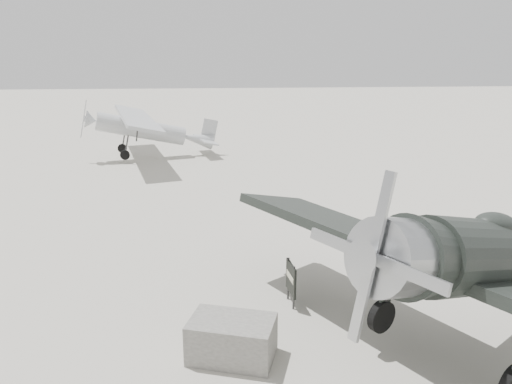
# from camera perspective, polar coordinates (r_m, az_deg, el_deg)

# --- Properties ---
(ground) EXTENTS (160.00, 160.00, 0.00)m
(ground) POSITION_cam_1_polar(r_m,az_deg,el_deg) (14.67, -3.65, -9.25)
(ground) COLOR #AAA496
(ground) RESTS_ON ground
(lowwing_monoplane) EXTENTS (9.97, 11.89, 4.06)m
(lowwing_monoplane) POSITION_cam_1_polar(r_m,az_deg,el_deg) (11.39, 26.42, -6.70)
(lowwing_monoplane) COLOR black
(lowwing_monoplane) RESTS_ON ground
(highwing_monoplane) EXTENTS (7.96, 11.12, 3.14)m
(highwing_monoplane) POSITION_cam_1_polar(r_m,az_deg,el_deg) (30.76, -12.40, 7.39)
(highwing_monoplane) COLOR #ADB0B2
(highwing_monoplane) RESTS_ON ground
(equipment_block) EXTENTS (1.99, 1.58, 0.87)m
(equipment_block) POSITION_cam_1_polar(r_m,az_deg,el_deg) (10.79, -2.77, -16.43)
(equipment_block) COLOR #5F5D59
(equipment_block) RESTS_ON ground
(sign_board) EXTENTS (0.13, 0.80, 1.15)m
(sign_board) POSITION_cam_1_polar(r_m,az_deg,el_deg) (12.72, 4.02, -9.90)
(sign_board) COLOR #333333
(sign_board) RESTS_ON ground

